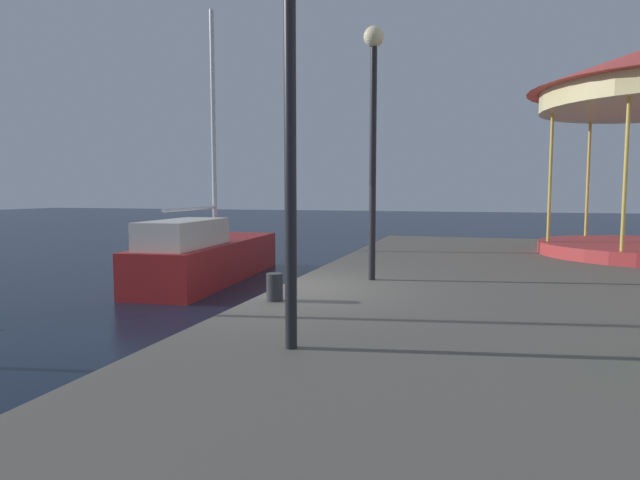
{
  "coord_description": "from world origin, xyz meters",
  "views": [
    {
      "loc": [
        3.23,
        -8.36,
        2.37
      ],
      "look_at": [
        -0.72,
        4.78,
        1.16
      ],
      "focal_mm": 30.37,
      "sensor_mm": 36.0,
      "label": 1
    }
  ],
  "objects": [
    {
      "name": "sailboat_red",
      "position": [
        -3.74,
        4.41,
        0.69
      ],
      "size": [
        2.25,
        6.6,
        7.19
      ],
      "color": "maroon",
      "rests_on": "ground"
    },
    {
      "name": "lamp_post_mid_promenade",
      "position": [
        1.36,
        1.11,
        3.82
      ],
      "size": [
        0.36,
        0.36,
        4.43
      ],
      "color": "black",
      "rests_on": "quay_dock"
    },
    {
      "name": "lamp_post_near_edge",
      "position": [
        1.42,
        -3.33,
        3.57
      ],
      "size": [
        0.36,
        0.36,
        4.01
      ],
      "color": "black",
      "rests_on": "quay_dock"
    },
    {
      "name": "bollard_south",
      "position": [
        0.38,
        -1.15,
        1.0
      ],
      "size": [
        0.24,
        0.24,
        0.4
      ],
      "primitive_type": "cylinder",
      "color": "#2D2D33",
      "rests_on": "quay_dock"
    },
    {
      "name": "ground_plane",
      "position": [
        0.0,
        0.0,
        0.0
      ],
      "size": [
        120.0,
        120.0,
        0.0
      ],
      "primitive_type": "plane",
      "color": "black"
    }
  ]
}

